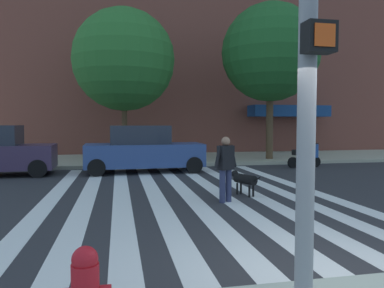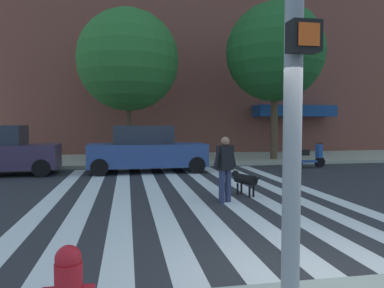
{
  "view_description": "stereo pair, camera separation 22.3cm",
  "coord_description": "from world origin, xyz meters",
  "px_view_note": "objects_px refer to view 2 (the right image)",
  "views": [
    {
      "loc": [
        -2.72,
        -3.81,
        1.97
      ],
      "look_at": [
        -0.8,
        5.67,
        1.42
      ],
      "focal_mm": 34.18,
      "sensor_mm": 36.0,
      "label": 1
    },
    {
      "loc": [
        -2.51,
        -3.85,
        1.97
      ],
      "look_at": [
        -0.8,
        5.67,
        1.42
      ],
      "focal_mm": 34.18,
      "sensor_mm": 36.0,
      "label": 2
    }
  ],
  "objects_px": {
    "parked_car_behind_first": "(146,150)",
    "pedestrian_dog_walker": "(225,165)",
    "street_tree_middle": "(275,52)",
    "dog_on_leash": "(244,179)",
    "street_tree_nearest": "(128,60)",
    "parked_scooter": "(309,157)"
  },
  "relations": [
    {
      "from": "parked_car_behind_first",
      "to": "street_tree_nearest",
      "type": "distance_m",
      "value": 5.35
    },
    {
      "from": "street_tree_middle",
      "to": "dog_on_leash",
      "type": "distance_m",
      "value": 10.49
    },
    {
      "from": "dog_on_leash",
      "to": "street_tree_nearest",
      "type": "bearing_deg",
      "value": 109.34
    },
    {
      "from": "street_tree_middle",
      "to": "dog_on_leash",
      "type": "relative_size",
      "value": 7.51
    },
    {
      "from": "pedestrian_dog_walker",
      "to": "dog_on_leash",
      "type": "xyz_separation_m",
      "value": [
        0.75,
        0.76,
        -0.48
      ]
    },
    {
      "from": "dog_on_leash",
      "to": "parked_car_behind_first",
      "type": "bearing_deg",
      "value": 113.88
    },
    {
      "from": "parked_scooter",
      "to": "street_tree_middle",
      "type": "height_order",
      "value": "street_tree_middle"
    },
    {
      "from": "parked_car_behind_first",
      "to": "parked_scooter",
      "type": "distance_m",
      "value": 7.15
    },
    {
      "from": "parked_car_behind_first",
      "to": "pedestrian_dog_walker",
      "type": "bearing_deg",
      "value": -75.15
    },
    {
      "from": "parked_car_behind_first",
      "to": "pedestrian_dog_walker",
      "type": "distance_m",
      "value": 6.33
    },
    {
      "from": "parked_car_behind_first",
      "to": "dog_on_leash",
      "type": "relative_size",
      "value": 4.49
    },
    {
      "from": "parked_scooter",
      "to": "dog_on_leash",
      "type": "relative_size",
      "value": 1.56
    },
    {
      "from": "street_tree_nearest",
      "to": "pedestrian_dog_walker",
      "type": "height_order",
      "value": "street_tree_nearest"
    },
    {
      "from": "street_tree_nearest",
      "to": "pedestrian_dog_walker",
      "type": "distance_m",
      "value": 10.55
    },
    {
      "from": "parked_scooter",
      "to": "street_tree_nearest",
      "type": "xyz_separation_m",
      "value": [
        -7.81,
        3.26,
        4.55
      ]
    },
    {
      "from": "parked_scooter",
      "to": "pedestrian_dog_walker",
      "type": "relative_size",
      "value": 1.0
    },
    {
      "from": "parked_car_behind_first",
      "to": "parked_scooter",
      "type": "relative_size",
      "value": 2.89
    },
    {
      "from": "pedestrian_dog_walker",
      "to": "street_tree_nearest",
      "type": "bearing_deg",
      "value": 103.67
    },
    {
      "from": "parked_scooter",
      "to": "dog_on_leash",
      "type": "height_order",
      "value": "parked_scooter"
    },
    {
      "from": "street_tree_nearest",
      "to": "dog_on_leash",
      "type": "xyz_separation_m",
      "value": [
        3.05,
        -8.68,
        -4.58
      ]
    },
    {
      "from": "parked_scooter",
      "to": "dog_on_leash",
      "type": "distance_m",
      "value": 7.22
    },
    {
      "from": "street_tree_middle",
      "to": "dog_on_leash",
      "type": "height_order",
      "value": "street_tree_middle"
    }
  ]
}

